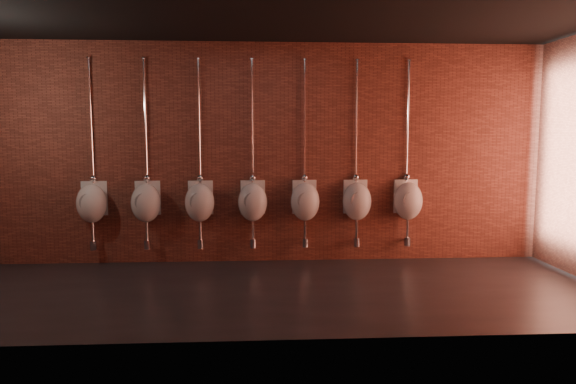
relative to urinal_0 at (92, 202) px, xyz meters
name	(u,v)px	position (x,y,z in m)	size (l,w,h in m)	color
ground	(257,291)	(2.34, -1.35, -0.92)	(8.50, 8.50, 0.00)	black
room_shell	(255,123)	(2.34, -1.35, 1.09)	(8.54, 3.04, 3.22)	black
urinal_0	(92,202)	(0.00, 0.00, 0.00)	(0.46, 0.41, 2.72)	silver
urinal_1	(146,202)	(0.76, 0.00, 0.00)	(0.46, 0.41, 2.72)	silver
urinal_2	(200,201)	(1.52, 0.00, 0.00)	(0.46, 0.41, 2.72)	silver
urinal_3	(253,201)	(2.29, 0.00, 0.00)	(0.46, 0.41, 2.72)	silver
urinal_4	(305,201)	(3.05, 0.00, 0.00)	(0.46, 0.41, 2.72)	silver
urinal_5	(357,200)	(3.81, 0.00, 0.00)	(0.46, 0.41, 2.72)	silver
urinal_6	(408,200)	(4.57, 0.00, 0.00)	(0.46, 0.41, 2.72)	silver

